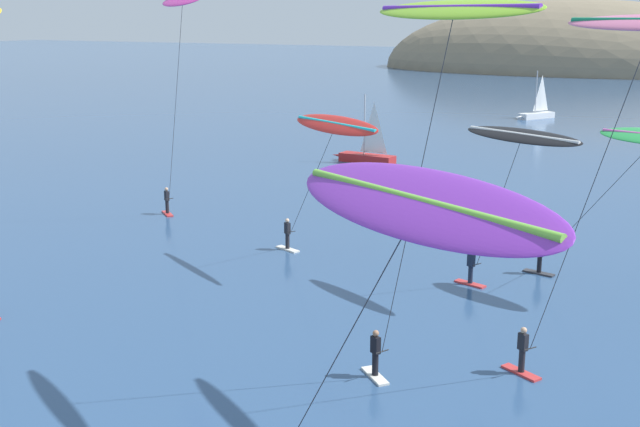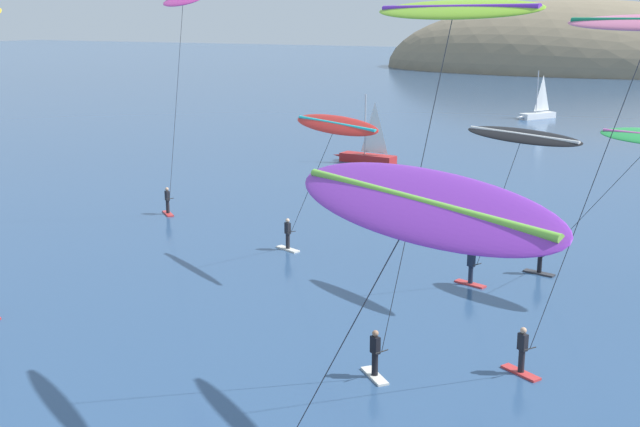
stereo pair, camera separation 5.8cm
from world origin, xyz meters
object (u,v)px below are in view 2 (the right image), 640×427
at_px(sailboat_near, 365,155).
at_px(kitesurfer_black, 517,148).
at_px(kitesurfer_lime, 446,43).
at_px(kitesurfer_pink, 639,59).
at_px(kitesurfer_red, 331,135).
at_px(sailboat_far, 536,113).
at_px(kitesurfer_magenta, 181,20).
at_px(kitesurfer_purple, 403,226).

xyz_separation_m(sailboat_near, kitesurfer_black, (19.68, -27.48, 6.00)).
distance_m(kitesurfer_lime, kitesurfer_pink, 5.28).
distance_m(kitesurfer_lime, kitesurfer_red, 15.51).
xyz_separation_m(sailboat_far, kitesurfer_red, (5.09, -63.72, 5.94)).
relative_size(kitesurfer_lime, kitesurfer_magenta, 0.94).
xyz_separation_m(sailboat_near, sailboat_far, (5.77, 36.32, 0.00)).
xyz_separation_m(sailboat_near, kitesurfer_pink, (25.19, -36.78, 10.22)).
bearing_deg(kitesurfer_pink, sailboat_near, 124.40).
relative_size(kitesurfer_pink, kitesurfer_black, 1.63).
distance_m(sailboat_near, sailboat_far, 36.78).
bearing_deg(sailboat_far, kitesurfer_pink, -75.13).
bearing_deg(kitesurfer_black, kitesurfer_pink, -59.36).
bearing_deg(sailboat_near, kitesurfer_magenta, -90.95).
distance_m(sailboat_near, kitesurfer_purple, 53.71).
bearing_deg(kitesurfer_black, kitesurfer_magenta, 169.55).
relative_size(sailboat_far, kitesurfer_purple, 0.60).
relative_size(kitesurfer_magenta, kitesurfer_purple, 1.41).
height_order(sailboat_near, kitesurfer_magenta, kitesurfer_magenta).
xyz_separation_m(sailboat_far, kitesurfer_lime, (14.54, -75.08, 10.65)).
height_order(sailboat_near, kitesurfer_black, kitesurfer_black).
relative_size(kitesurfer_magenta, kitesurfer_black, 1.78).
bearing_deg(kitesurfer_magenta, kitesurfer_black, -10.45).
bearing_deg(kitesurfer_purple, kitesurfer_pink, 78.23).
height_order(kitesurfer_red, kitesurfer_purple, kitesurfer_purple).
xyz_separation_m(kitesurfer_pink, kitesurfer_magenta, (-25.58, 13.01, 0.95)).
height_order(sailboat_near, kitesurfer_pink, kitesurfer_pink).
bearing_deg(kitesurfer_pink, kitesurfer_black, 120.64).
xyz_separation_m(kitesurfer_purple, kitesurfer_black, (-3.18, 20.50, -1.79)).
bearing_deg(kitesurfer_purple, sailboat_near, 115.47).
relative_size(kitesurfer_pink, kitesurfer_purple, 1.29).
bearing_deg(kitesurfer_purple, sailboat_far, 101.46).
relative_size(sailboat_near, kitesurfer_red, 0.78).
height_order(sailboat_near, kitesurfer_lime, kitesurfer_lime).
relative_size(kitesurfer_pink, kitesurfer_magenta, 0.91).
bearing_deg(kitesurfer_black, kitesurfer_red, 179.47).
bearing_deg(sailboat_near, kitesurfer_black, -54.39).
bearing_deg(sailboat_near, kitesurfer_red, -68.38).
xyz_separation_m(kitesurfer_red, kitesurfer_black, (8.82, -0.08, 0.06)).
height_order(kitesurfer_red, kitesurfer_black, kitesurfer_red).
bearing_deg(kitesurfer_lime, kitesurfer_purple, -74.56).
distance_m(sailboat_far, kitesurfer_lime, 77.22).
distance_m(sailboat_near, kitesurfer_magenta, 26.27).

